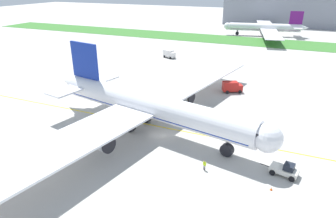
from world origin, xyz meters
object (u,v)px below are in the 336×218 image
(pushback_tug, at_px, (285,170))
(service_truck_baggage_loader, at_px, (169,54))
(airliner_foreground, at_px, (148,106))
(traffic_cone_near_nose, at_px, (271,188))
(ground_crew_wingwalker_port, at_px, (182,110))
(service_truck_fuel_bowser, at_px, (232,87))
(parked_airliner_far_left, at_px, (266,28))
(ground_crew_marshaller_front, at_px, (205,164))
(ground_crew_wingwalker_starboard, at_px, (59,161))

(pushback_tug, height_order, service_truck_baggage_loader, service_truck_baggage_loader)
(airliner_foreground, distance_m, traffic_cone_near_nose, 27.73)
(airliner_foreground, bearing_deg, service_truck_baggage_loader, 109.24)
(ground_crew_wingwalker_port, relative_size, service_truck_fuel_bowser, 0.31)
(traffic_cone_near_nose, relative_size, parked_airliner_far_left, 0.01)
(ground_crew_wingwalker_port, distance_m, service_truck_baggage_loader, 54.73)
(pushback_tug, height_order, ground_crew_marshaller_front, pushback_tug)
(service_truck_baggage_loader, distance_m, parked_airliner_far_left, 73.08)
(airliner_foreground, bearing_deg, parked_airliner_far_left, 86.40)
(ground_crew_wingwalker_port, bearing_deg, service_truck_baggage_loader, 116.32)
(ground_crew_marshaller_front, height_order, ground_crew_wingwalker_starboard, ground_crew_marshaller_front)
(service_truck_fuel_bowser, bearing_deg, ground_crew_marshaller_front, -84.09)
(ground_crew_marshaller_front, bearing_deg, pushback_tug, 16.99)
(service_truck_baggage_loader, height_order, parked_airliner_far_left, parked_airliner_far_left)
(airliner_foreground, bearing_deg, pushback_tug, -11.37)
(ground_crew_wingwalker_starboard, distance_m, traffic_cone_near_nose, 33.88)
(service_truck_baggage_loader, bearing_deg, ground_crew_marshaller_front, -62.59)
(ground_crew_marshaller_front, height_order, service_truck_baggage_loader, service_truck_baggage_loader)
(ground_crew_wingwalker_port, distance_m, traffic_cone_near_nose, 29.64)
(service_truck_fuel_bowser, xyz_separation_m, parked_airliner_far_left, (-2.82, 96.98, 2.94))
(service_truck_baggage_loader, xyz_separation_m, parked_airliner_far_left, (28.57, 67.20, 2.88))
(traffic_cone_near_nose, distance_m, parked_airliner_far_left, 137.63)
(service_truck_fuel_bowser, bearing_deg, service_truck_baggage_loader, 136.51)
(ground_crew_wingwalker_starboard, relative_size, service_truck_baggage_loader, 0.28)
(parked_airliner_far_left, bearing_deg, ground_crew_wingwalker_starboard, -96.23)
(ground_crew_wingwalker_starboard, bearing_deg, ground_crew_wingwalker_port, 67.56)
(service_truck_baggage_loader, relative_size, service_truck_fuel_bowser, 0.98)
(service_truck_baggage_loader, bearing_deg, ground_crew_wingwalker_starboard, -80.47)
(ground_crew_wingwalker_starboard, relative_size, parked_airliner_far_left, 0.02)
(traffic_cone_near_nose, bearing_deg, airliner_foreground, 158.17)
(ground_crew_wingwalker_starboard, xyz_separation_m, parked_airliner_far_left, (15.70, 143.84, 3.56))
(ground_crew_marshaller_front, distance_m, service_truck_fuel_bowser, 38.64)
(ground_crew_wingwalker_starboard, xyz_separation_m, service_truck_baggage_loader, (-12.87, 76.64, 0.68))
(service_truck_fuel_bowser, bearing_deg, ground_crew_wingwalker_port, -110.31)
(airliner_foreground, xyz_separation_m, parked_airliner_far_left, (7.94, 126.33, -0.90))
(ground_crew_wingwalker_port, relative_size, service_truck_baggage_loader, 0.31)
(ground_crew_wingwalker_port, distance_m, service_truck_fuel_bowser, 20.56)
(service_truck_baggage_loader, bearing_deg, traffic_cone_near_nose, -56.45)
(airliner_foreground, relative_size, parked_airliner_far_left, 1.17)
(airliner_foreground, bearing_deg, ground_crew_wingwalker_starboard, -113.92)
(traffic_cone_near_nose, xyz_separation_m, service_truck_baggage_loader, (-45.93, 69.27, 1.37))
(parked_airliner_far_left, bearing_deg, airliner_foreground, -93.60)
(parked_airliner_far_left, bearing_deg, pushback_tug, -81.85)
(service_truck_baggage_loader, bearing_deg, ground_crew_wingwalker_port, -63.68)
(ground_crew_wingwalker_starboard, bearing_deg, traffic_cone_near_nose, 12.57)
(pushback_tug, distance_m, traffic_cone_near_nose, 5.03)
(ground_crew_wingwalker_port, relative_size, ground_crew_marshaller_front, 1.02)
(ground_crew_marshaller_front, relative_size, parked_airliner_far_left, 0.02)
(ground_crew_marshaller_front, distance_m, service_truck_baggage_loader, 76.84)
(ground_crew_wingwalker_starboard, bearing_deg, service_truck_fuel_bowser, 68.43)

